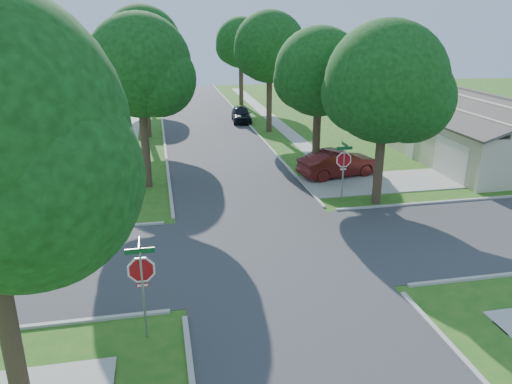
{
  "coord_description": "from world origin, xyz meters",
  "views": [
    {
      "loc": [
        -4.01,
        -17.18,
        8.68
      ],
      "look_at": [
        -0.07,
        2.48,
        1.6
      ],
      "focal_mm": 35.0,
      "sensor_mm": 36.0,
      "label": 1
    }
  ],
  "objects_px": {
    "tree_e_far": "(241,45)",
    "car_curb_east": "(241,114)",
    "tree_e_mid": "(270,50)",
    "tree_w_far": "(146,51)",
    "house_nw_far": "(22,99)",
    "tree_ne_corner": "(387,88)",
    "stop_sign_sw": "(142,274)",
    "car_driveway": "(339,163)",
    "tree_e_near": "(320,76)",
    "house_ne_far": "(363,94)",
    "house_ne_near": "(474,134)",
    "tree_w_mid": "(143,48)",
    "car_curb_west": "(163,95)",
    "stop_sign_ne": "(344,162)",
    "tree_w_near": "(141,71)"
  },
  "relations": [
    {
      "from": "tree_e_far",
      "to": "car_curb_east",
      "type": "height_order",
      "value": "tree_e_far"
    },
    {
      "from": "tree_e_mid",
      "to": "car_curb_east",
      "type": "height_order",
      "value": "tree_e_mid"
    },
    {
      "from": "car_curb_east",
      "to": "tree_w_far",
      "type": "bearing_deg",
      "value": 136.74
    },
    {
      "from": "tree_e_far",
      "to": "house_nw_far",
      "type": "relative_size",
      "value": 0.64
    },
    {
      "from": "tree_ne_corner",
      "to": "tree_e_far",
      "type": "bearing_deg",
      "value": 93.09
    },
    {
      "from": "house_nw_far",
      "to": "stop_sign_sw",
      "type": "bearing_deg",
      "value": -72.9
    },
    {
      "from": "car_driveway",
      "to": "tree_e_near",
      "type": "bearing_deg",
      "value": 64.9
    },
    {
      "from": "tree_e_near",
      "to": "house_ne_far",
      "type": "bearing_deg",
      "value": 60.65
    },
    {
      "from": "stop_sign_sw",
      "to": "house_ne_near",
      "type": "distance_m",
      "value": 25.98
    },
    {
      "from": "house_ne_near",
      "to": "house_ne_far",
      "type": "distance_m",
      "value": 18.0
    },
    {
      "from": "tree_e_mid",
      "to": "tree_w_mid",
      "type": "relative_size",
      "value": 0.96
    },
    {
      "from": "tree_e_mid",
      "to": "tree_w_far",
      "type": "height_order",
      "value": "tree_e_mid"
    },
    {
      "from": "tree_e_mid",
      "to": "car_curb_west",
      "type": "xyz_separation_m",
      "value": [
        -7.96,
        17.12,
        -5.66
      ]
    },
    {
      "from": "tree_ne_corner",
      "to": "house_ne_near",
      "type": "bearing_deg",
      "value": 35.18
    },
    {
      "from": "tree_ne_corner",
      "to": "house_ne_far",
      "type": "xyz_separation_m",
      "value": [
        9.63,
        24.79,
        -4.08
      ]
    },
    {
      "from": "tree_e_near",
      "to": "house_ne_near",
      "type": "bearing_deg",
      "value": 10.04
    },
    {
      "from": "tree_e_mid",
      "to": "car_driveway",
      "type": "bearing_deg",
      "value": -84.24
    },
    {
      "from": "tree_e_mid",
      "to": "car_curb_east",
      "type": "xyz_separation_m",
      "value": [
        -1.56,
        4.25,
        -5.58
      ]
    },
    {
      "from": "car_curb_west",
      "to": "tree_w_mid",
      "type": "bearing_deg",
      "value": 80.2
    },
    {
      "from": "stop_sign_ne",
      "to": "car_curb_west",
      "type": "relative_size",
      "value": 0.74
    },
    {
      "from": "tree_ne_corner",
      "to": "tree_w_mid",
      "type": "bearing_deg",
      "value": 123.22
    },
    {
      "from": "tree_w_mid",
      "to": "house_ne_far",
      "type": "xyz_separation_m",
      "value": [
        20.63,
        7.99,
        -4.97
      ]
    },
    {
      "from": "tree_ne_corner",
      "to": "car_curb_east",
      "type": "relative_size",
      "value": 2.19
    },
    {
      "from": "tree_e_mid",
      "to": "car_driveway",
      "type": "xyz_separation_m",
      "value": [
        1.24,
        -12.31,
        -5.48
      ]
    },
    {
      "from": "tree_ne_corner",
      "to": "house_ne_near",
      "type": "distance_m",
      "value": 12.47
    },
    {
      "from": "tree_e_near",
      "to": "car_driveway",
      "type": "xyz_separation_m",
      "value": [
        1.25,
        -0.31,
        -4.87
      ]
    },
    {
      "from": "tree_w_near",
      "to": "tree_e_mid",
      "type": "bearing_deg",
      "value": 51.92
    },
    {
      "from": "tree_w_near",
      "to": "house_ne_near",
      "type": "height_order",
      "value": "tree_w_near"
    },
    {
      "from": "stop_sign_ne",
      "to": "car_curb_east",
      "type": "bearing_deg",
      "value": 94.17
    },
    {
      "from": "tree_e_near",
      "to": "tree_w_near",
      "type": "xyz_separation_m",
      "value": [
        -9.4,
        0.0,
        0.47
      ]
    },
    {
      "from": "stop_sign_sw",
      "to": "tree_w_mid",
      "type": "height_order",
      "value": "tree_w_mid"
    },
    {
      "from": "tree_e_mid",
      "to": "car_driveway",
      "type": "height_order",
      "value": "tree_e_mid"
    },
    {
      "from": "car_curb_east",
      "to": "car_curb_west",
      "type": "distance_m",
      "value": 14.38
    },
    {
      "from": "house_ne_near",
      "to": "car_curb_east",
      "type": "relative_size",
      "value": 3.43
    },
    {
      "from": "stop_sign_ne",
      "to": "house_ne_near",
      "type": "xyz_separation_m",
      "value": [
        11.29,
        6.3,
        -0.51
      ]
    },
    {
      "from": "tree_e_mid",
      "to": "car_curb_west",
      "type": "bearing_deg",
      "value": 114.93
    },
    {
      "from": "tree_e_far",
      "to": "tree_w_far",
      "type": "distance_m",
      "value": 9.42
    },
    {
      "from": "tree_ne_corner",
      "to": "car_driveway",
      "type": "bearing_deg",
      "value": 94.58
    },
    {
      "from": "tree_w_far",
      "to": "tree_w_mid",
      "type": "bearing_deg",
      "value": -89.95
    },
    {
      "from": "house_ne_near",
      "to": "car_driveway",
      "type": "height_order",
      "value": "house_ne_near"
    },
    {
      "from": "tree_w_near",
      "to": "tree_w_mid",
      "type": "height_order",
      "value": "tree_w_mid"
    },
    {
      "from": "car_curb_east",
      "to": "house_ne_far",
      "type": "bearing_deg",
      "value": 21.16
    },
    {
      "from": "tree_w_far",
      "to": "car_curb_west",
      "type": "height_order",
      "value": "tree_w_far"
    },
    {
      "from": "tree_w_mid",
      "to": "tree_w_far",
      "type": "height_order",
      "value": "tree_w_mid"
    },
    {
      "from": "tree_e_far",
      "to": "house_ne_far",
      "type": "xyz_separation_m",
      "value": [
        11.24,
        -5.01,
        -4.46
      ]
    },
    {
      "from": "stop_sign_sw",
      "to": "tree_e_far",
      "type": "distance_m",
      "value": 40.04
    },
    {
      "from": "stop_sign_sw",
      "to": "tree_w_far",
      "type": "relative_size",
      "value": 0.37
    },
    {
      "from": "house_nw_far",
      "to": "car_curb_east",
      "type": "distance_m",
      "value": 20.36
    },
    {
      "from": "tree_w_far",
      "to": "tree_e_near",
      "type": "bearing_deg",
      "value": -69.39
    },
    {
      "from": "tree_w_near",
      "to": "tree_ne_corner",
      "type": "xyz_separation_m",
      "value": [
        11.0,
        -4.8,
        -0.52
      ]
    }
  ]
}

